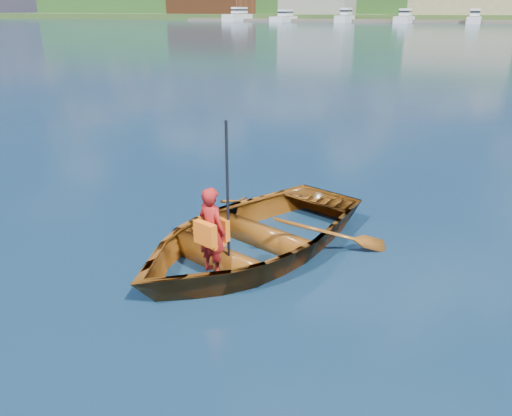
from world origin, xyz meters
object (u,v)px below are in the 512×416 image
Objects in this scene: rowboat at (250,234)px; dock at (452,21)px; child_paddler at (212,231)px; marina_yachts at (446,18)px.

rowboat is 147.68m from dock.
rowboat is 1.00m from child_paddler.
dock reaches higher than rowboat.
marina_yachts is at bearing 93.27° from child_paddler.
child_paddler reaches higher than rowboat.
child_paddler is 0.01× the size of marina_yachts.
rowboat is at bearing -86.67° from marina_yachts.
dock is (-6.95, 148.41, -0.30)m from child_paddler.
marina_yachts reaches higher than child_paddler.
child_paddler is at bearing -97.74° from rowboat.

